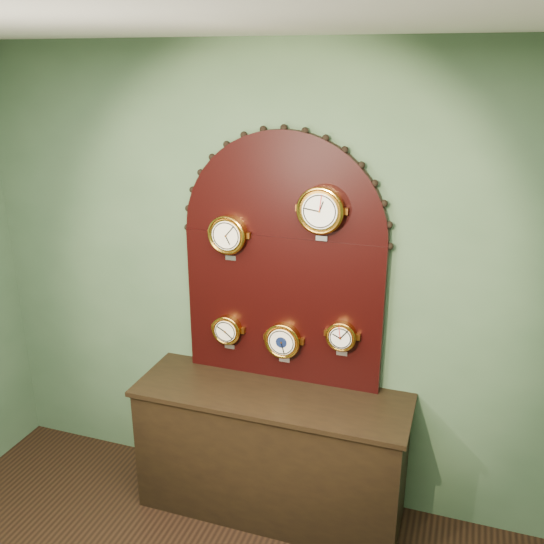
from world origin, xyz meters
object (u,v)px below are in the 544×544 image
(arabic_clock, at_px, (321,210))
(tide_clock, at_px, (342,336))
(shop_counter, at_px, (271,454))
(roman_clock, at_px, (228,235))
(hygrometer, at_px, (227,330))
(barometer, at_px, (283,340))
(display_board, at_px, (283,254))

(arabic_clock, xyz_separation_m, tide_clock, (0.14, 0.00, -0.73))
(shop_counter, distance_m, tide_clock, 0.89)
(tide_clock, bearing_deg, shop_counter, -157.59)
(arabic_clock, relative_size, tide_clock, 1.36)
(shop_counter, relative_size, roman_clock, 5.66)
(hygrometer, height_order, barometer, barometer)
(display_board, distance_m, tide_clock, 0.58)
(display_board, distance_m, barometer, 0.52)
(arabic_clock, bearing_deg, display_board, 163.87)
(roman_clock, height_order, tide_clock, roman_clock)
(shop_counter, relative_size, barometer, 5.89)
(shop_counter, height_order, barometer, barometer)
(roman_clock, distance_m, barometer, 0.71)
(shop_counter, height_order, arabic_clock, arabic_clock)
(display_board, height_order, hygrometer, display_board)
(roman_clock, relative_size, tide_clock, 1.23)
(hygrometer, distance_m, barometer, 0.36)
(shop_counter, distance_m, arabic_clock, 1.54)
(shop_counter, bearing_deg, display_board, 90.00)
(display_board, relative_size, hygrometer, 6.45)
(roman_clock, bearing_deg, display_board, 11.98)
(display_board, distance_m, roman_clock, 0.34)
(display_board, relative_size, barometer, 5.64)
(display_board, xyz_separation_m, hygrometer, (-0.34, -0.07, -0.50))
(shop_counter, relative_size, arabic_clock, 5.11)
(roman_clock, xyz_separation_m, hygrometer, (-0.02, 0.00, -0.61))
(shop_counter, xyz_separation_m, barometer, (0.02, 0.15, 0.71))
(hygrometer, height_order, tide_clock, tide_clock)
(barometer, relative_size, tide_clock, 1.18)
(barometer, bearing_deg, arabic_clock, -0.25)
(shop_counter, distance_m, barometer, 0.72)
(arabic_clock, bearing_deg, shop_counter, -146.84)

